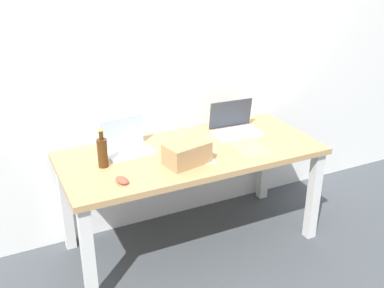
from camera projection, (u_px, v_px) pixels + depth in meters
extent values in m
plane|color=#42474C|center=(192.00, 241.00, 3.34)|extent=(8.00, 8.00, 0.00)
cube|color=white|center=(165.00, 53.00, 3.17)|extent=(5.20, 0.08, 2.60)
cube|color=tan|center=(192.00, 154.00, 3.05)|extent=(1.75, 0.76, 0.04)
cube|color=silver|center=(88.00, 258.00, 2.61)|extent=(0.07, 0.07, 0.69)
cube|color=silver|center=(314.00, 196.00, 3.26)|extent=(0.07, 0.07, 0.69)
cube|color=silver|center=(66.00, 205.00, 3.14)|extent=(0.07, 0.07, 0.69)
cube|color=silver|center=(264.00, 160.00, 3.78)|extent=(0.07, 0.07, 0.69)
cube|color=silver|center=(130.00, 152.00, 3.00)|extent=(0.32, 0.23, 0.02)
cube|color=silver|center=(122.00, 132.00, 3.04)|extent=(0.30, 0.05, 0.20)
cube|color=silver|center=(237.00, 133.00, 3.30)|extent=(0.34, 0.22, 0.02)
cube|color=#333842|center=(231.00, 114.00, 3.35)|extent=(0.34, 0.05, 0.21)
cylinder|color=#47280F|center=(103.00, 153.00, 2.79)|extent=(0.06, 0.06, 0.18)
cylinder|color=#47280F|center=(101.00, 135.00, 2.75)|extent=(0.03, 0.03, 0.06)
cylinder|color=gold|center=(101.00, 130.00, 2.73)|extent=(0.03, 0.03, 0.01)
ellipsoid|color=#D84C38|center=(122.00, 180.00, 2.63)|extent=(0.09, 0.11, 0.03)
cube|color=tan|center=(187.00, 153.00, 2.84)|extent=(0.31, 0.22, 0.14)
cube|color=#F4E06B|center=(201.00, 144.00, 3.14)|extent=(0.30, 0.35, 0.00)
cube|color=white|center=(196.00, 155.00, 2.98)|extent=(0.29, 0.35, 0.00)
cube|color=#F4E06B|center=(251.00, 149.00, 3.07)|extent=(0.22, 0.30, 0.00)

